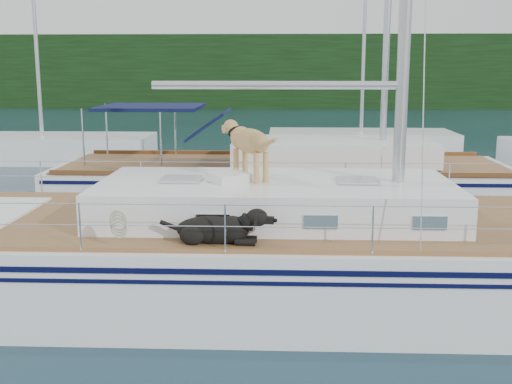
{
  "coord_description": "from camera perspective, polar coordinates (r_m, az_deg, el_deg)",
  "views": [
    {
      "loc": [
        0.89,
        -9.35,
        3.48
      ],
      "look_at": [
        0.5,
        0.2,
        1.6
      ],
      "focal_mm": 45.0,
      "sensor_mm": 36.0,
      "label": 1
    }
  ],
  "objects": [
    {
      "name": "shore_bank",
      "position": [
        55.63,
        1.43,
        8.19
      ],
      "size": [
        92.0,
        1.0,
        1.2
      ],
      "primitive_type": "cube",
      "color": "#595147",
      "rests_on": "ground"
    },
    {
      "name": "ground",
      "position": [
        10.01,
        -2.94,
        -9.22
      ],
      "size": [
        120.0,
        120.0,
        0.0
      ],
      "primitive_type": "plane",
      "color": "black",
      "rests_on": "ground"
    },
    {
      "name": "bg_boat_center",
      "position": [
        25.71,
        9.3,
        4.24
      ],
      "size": [
        7.2,
        3.0,
        11.65
      ],
      "color": "white",
      "rests_on": "ground"
    },
    {
      "name": "main_sailboat",
      "position": [
        9.79,
        -2.44,
        -5.53
      ],
      "size": [
        12.0,
        3.8,
        14.01
      ],
      "color": "white",
      "rests_on": "ground"
    },
    {
      "name": "tree_line",
      "position": [
        54.35,
        1.43,
        10.65
      ],
      "size": [
        90.0,
        3.0,
        6.0
      ],
      "primitive_type": "cube",
      "color": "black",
      "rests_on": "ground"
    },
    {
      "name": "bg_boat_west",
      "position": [
        25.16,
        -18.41,
        3.65
      ],
      "size": [
        8.0,
        3.0,
        11.65
      ],
      "color": "white",
      "rests_on": "ground"
    },
    {
      "name": "neighbor_sailboat",
      "position": [
        15.78,
        2.8,
        0.71
      ],
      "size": [
        11.0,
        3.5,
        13.3
      ],
      "color": "white",
      "rests_on": "ground"
    }
  ]
}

